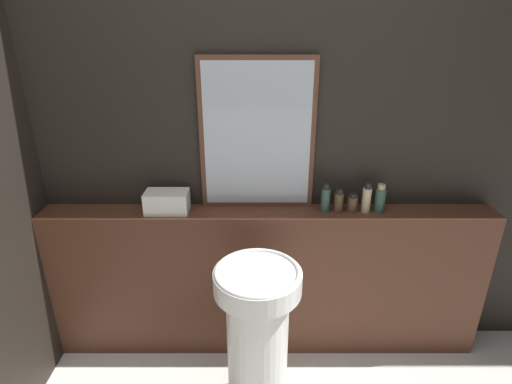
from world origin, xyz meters
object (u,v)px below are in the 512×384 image
(mirror, at_px, (256,136))
(shampoo_bottle, at_px, (324,199))
(towel_stack, at_px, (166,202))
(lotion_bottle, at_px, (351,203))
(conditioner_bottle, at_px, (337,201))
(pedestal_sink, at_px, (256,335))
(body_wash_bottle, at_px, (365,198))
(hand_soap_bottle, at_px, (379,199))

(mirror, relative_size, shampoo_bottle, 4.93)
(towel_stack, relative_size, shampoo_bottle, 1.41)
(towel_stack, distance_m, lotion_bottle, 1.01)
(lotion_bottle, bearing_deg, conditioner_bottle, 180.00)
(pedestal_sink, distance_m, mirror, 1.01)
(pedestal_sink, relative_size, mirror, 1.04)
(lotion_bottle, bearing_deg, body_wash_bottle, 0.00)
(towel_stack, height_order, lotion_bottle, towel_stack)
(mirror, bearing_deg, hand_soap_bottle, -6.61)
(towel_stack, bearing_deg, mirror, 8.95)
(mirror, distance_m, hand_soap_bottle, 0.75)
(shampoo_bottle, xyz_separation_m, lotion_bottle, (0.15, 0.00, -0.03))
(mirror, height_order, shampoo_bottle, mirror)
(towel_stack, distance_m, hand_soap_bottle, 1.16)
(shampoo_bottle, distance_m, lotion_bottle, 0.15)
(mirror, distance_m, shampoo_bottle, 0.50)
(mirror, relative_size, body_wash_bottle, 4.86)
(towel_stack, bearing_deg, hand_soap_bottle, 0.00)
(pedestal_sink, height_order, hand_soap_bottle, hand_soap_bottle)
(towel_stack, relative_size, lotion_bottle, 2.20)
(body_wash_bottle, bearing_deg, conditioner_bottle, -180.00)
(shampoo_bottle, xyz_separation_m, body_wash_bottle, (0.22, 0.00, 0.00))
(shampoo_bottle, distance_m, body_wash_bottle, 0.22)
(conditioner_bottle, relative_size, lotion_bottle, 1.25)
(towel_stack, distance_m, shampoo_bottle, 0.86)
(lotion_bottle, distance_m, body_wash_bottle, 0.08)
(conditioner_bottle, bearing_deg, hand_soap_bottle, 0.00)
(towel_stack, bearing_deg, pedestal_sink, -42.26)
(conditioner_bottle, bearing_deg, lotion_bottle, 0.00)
(body_wash_bottle, bearing_deg, lotion_bottle, -180.00)
(conditioner_bottle, relative_size, hand_soap_bottle, 0.83)
(towel_stack, height_order, conditioner_bottle, conditioner_bottle)
(pedestal_sink, height_order, body_wash_bottle, body_wash_bottle)
(mirror, xyz_separation_m, conditioner_bottle, (0.44, -0.08, -0.34))
(towel_stack, bearing_deg, lotion_bottle, 0.00)
(towel_stack, relative_size, conditioner_bottle, 1.76)
(towel_stack, xyz_separation_m, hand_soap_bottle, (1.16, 0.00, 0.02))
(shampoo_bottle, relative_size, body_wash_bottle, 0.99)
(towel_stack, height_order, body_wash_bottle, body_wash_bottle)
(mirror, height_order, towel_stack, mirror)
(conditioner_bottle, distance_m, lotion_bottle, 0.08)
(pedestal_sink, relative_size, hand_soap_bottle, 5.28)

